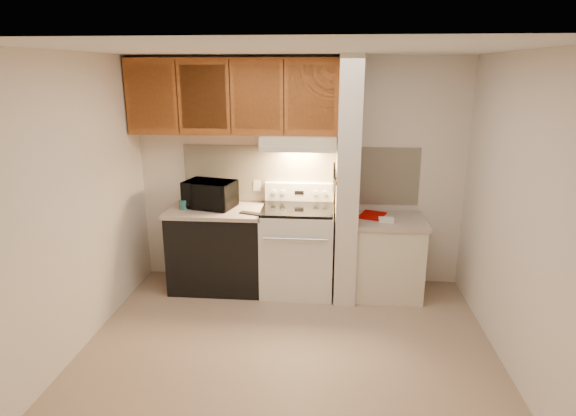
# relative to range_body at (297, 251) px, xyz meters

# --- Properties ---
(floor) EXTENTS (3.60, 3.60, 0.00)m
(floor) POSITION_rel_range_body_xyz_m (0.00, -1.16, -0.46)
(floor) COLOR tan
(floor) RESTS_ON ground
(ceiling) EXTENTS (3.60, 3.60, 0.00)m
(ceiling) POSITION_rel_range_body_xyz_m (0.00, -1.16, 2.04)
(ceiling) COLOR white
(ceiling) RESTS_ON wall_back
(wall_back) EXTENTS (3.60, 2.50, 0.02)m
(wall_back) POSITION_rel_range_body_xyz_m (0.00, 0.34, 0.79)
(wall_back) COLOR silver
(wall_back) RESTS_ON floor
(wall_left) EXTENTS (0.02, 3.00, 2.50)m
(wall_left) POSITION_rel_range_body_xyz_m (-1.80, -1.16, 0.79)
(wall_left) COLOR silver
(wall_left) RESTS_ON floor
(wall_right) EXTENTS (0.02, 3.00, 2.50)m
(wall_right) POSITION_rel_range_body_xyz_m (1.80, -1.16, 0.79)
(wall_right) COLOR silver
(wall_right) RESTS_ON floor
(backsplash) EXTENTS (2.60, 0.02, 0.63)m
(backsplash) POSITION_rel_range_body_xyz_m (0.00, 0.33, 0.78)
(backsplash) COLOR beige
(backsplash) RESTS_ON wall_back
(range_body) EXTENTS (0.76, 0.65, 0.92)m
(range_body) POSITION_rel_range_body_xyz_m (0.00, 0.00, 0.00)
(range_body) COLOR silver
(range_body) RESTS_ON floor
(oven_window) EXTENTS (0.50, 0.01, 0.30)m
(oven_window) POSITION_rel_range_body_xyz_m (0.00, -0.32, 0.04)
(oven_window) COLOR black
(oven_window) RESTS_ON range_body
(oven_handle) EXTENTS (0.65, 0.02, 0.02)m
(oven_handle) POSITION_rel_range_body_xyz_m (0.00, -0.35, 0.26)
(oven_handle) COLOR silver
(oven_handle) RESTS_ON range_body
(cooktop) EXTENTS (0.74, 0.64, 0.03)m
(cooktop) POSITION_rel_range_body_xyz_m (0.00, 0.00, 0.48)
(cooktop) COLOR black
(cooktop) RESTS_ON range_body
(range_backguard) EXTENTS (0.76, 0.08, 0.20)m
(range_backguard) POSITION_rel_range_body_xyz_m (0.00, 0.28, 0.59)
(range_backguard) COLOR silver
(range_backguard) RESTS_ON range_body
(range_display) EXTENTS (0.10, 0.01, 0.04)m
(range_display) POSITION_rel_range_body_xyz_m (0.00, 0.24, 0.59)
(range_display) COLOR black
(range_display) RESTS_ON range_backguard
(range_knob_left_outer) EXTENTS (0.05, 0.02, 0.05)m
(range_knob_left_outer) POSITION_rel_range_body_xyz_m (-0.28, 0.24, 0.59)
(range_knob_left_outer) COLOR silver
(range_knob_left_outer) RESTS_ON range_backguard
(range_knob_left_inner) EXTENTS (0.05, 0.02, 0.05)m
(range_knob_left_inner) POSITION_rel_range_body_xyz_m (-0.18, 0.24, 0.59)
(range_knob_left_inner) COLOR silver
(range_knob_left_inner) RESTS_ON range_backguard
(range_knob_right_inner) EXTENTS (0.05, 0.02, 0.05)m
(range_knob_right_inner) POSITION_rel_range_body_xyz_m (0.18, 0.24, 0.59)
(range_knob_right_inner) COLOR silver
(range_knob_right_inner) RESTS_ON range_backguard
(range_knob_right_outer) EXTENTS (0.05, 0.02, 0.05)m
(range_knob_right_outer) POSITION_rel_range_body_xyz_m (0.28, 0.24, 0.59)
(range_knob_right_outer) COLOR silver
(range_knob_right_outer) RESTS_ON range_backguard
(dishwasher_front) EXTENTS (1.00, 0.63, 0.87)m
(dishwasher_front) POSITION_rel_range_body_xyz_m (-0.88, 0.01, -0.03)
(dishwasher_front) COLOR black
(dishwasher_front) RESTS_ON floor
(left_countertop) EXTENTS (1.04, 0.67, 0.04)m
(left_countertop) POSITION_rel_range_body_xyz_m (-0.88, 0.01, 0.43)
(left_countertop) COLOR #B5A193
(left_countertop) RESTS_ON dishwasher_front
(spoon_rest) EXTENTS (0.24, 0.15, 0.02)m
(spoon_rest) POSITION_rel_range_body_xyz_m (-0.48, -0.15, 0.46)
(spoon_rest) COLOR black
(spoon_rest) RESTS_ON left_countertop
(teal_jar) EXTENTS (0.09, 0.09, 0.10)m
(teal_jar) POSITION_rel_range_body_xyz_m (-1.23, -0.03, 0.50)
(teal_jar) COLOR #256560
(teal_jar) RESTS_ON left_countertop
(outlet) EXTENTS (0.08, 0.01, 0.12)m
(outlet) POSITION_rel_range_body_xyz_m (-0.48, 0.32, 0.64)
(outlet) COLOR beige
(outlet) RESTS_ON backsplash
(microwave) EXTENTS (0.59, 0.47, 0.29)m
(microwave) POSITION_rel_range_body_xyz_m (-0.96, 0.07, 0.60)
(microwave) COLOR black
(microwave) RESTS_ON left_countertop
(partition_pillar) EXTENTS (0.22, 0.70, 2.50)m
(partition_pillar) POSITION_rel_range_body_xyz_m (0.51, -0.01, 0.79)
(partition_pillar) COLOR beige
(partition_pillar) RESTS_ON floor
(pillar_trim) EXTENTS (0.01, 0.70, 0.04)m
(pillar_trim) POSITION_rel_range_body_xyz_m (0.39, -0.01, 0.84)
(pillar_trim) COLOR #964F20
(pillar_trim) RESTS_ON partition_pillar
(knife_strip) EXTENTS (0.02, 0.42, 0.04)m
(knife_strip) POSITION_rel_range_body_xyz_m (0.39, -0.06, 0.86)
(knife_strip) COLOR black
(knife_strip) RESTS_ON partition_pillar
(knife_blade_a) EXTENTS (0.01, 0.03, 0.16)m
(knife_blade_a) POSITION_rel_range_body_xyz_m (0.38, -0.22, 0.76)
(knife_blade_a) COLOR silver
(knife_blade_a) RESTS_ON knife_strip
(knife_handle_a) EXTENTS (0.02, 0.02, 0.10)m
(knife_handle_a) POSITION_rel_range_body_xyz_m (0.38, -0.21, 0.91)
(knife_handle_a) COLOR black
(knife_handle_a) RESTS_ON knife_strip
(knife_blade_b) EXTENTS (0.01, 0.04, 0.18)m
(knife_blade_b) POSITION_rel_range_body_xyz_m (0.38, -0.14, 0.75)
(knife_blade_b) COLOR silver
(knife_blade_b) RESTS_ON knife_strip
(knife_handle_b) EXTENTS (0.02, 0.02, 0.10)m
(knife_handle_b) POSITION_rel_range_body_xyz_m (0.38, -0.13, 0.91)
(knife_handle_b) COLOR black
(knife_handle_b) RESTS_ON knife_strip
(knife_blade_c) EXTENTS (0.01, 0.04, 0.20)m
(knife_blade_c) POSITION_rel_range_body_xyz_m (0.38, -0.06, 0.74)
(knife_blade_c) COLOR silver
(knife_blade_c) RESTS_ON knife_strip
(knife_handle_c) EXTENTS (0.02, 0.02, 0.10)m
(knife_handle_c) POSITION_rel_range_body_xyz_m (0.38, -0.05, 0.91)
(knife_handle_c) COLOR black
(knife_handle_c) RESTS_ON knife_strip
(knife_blade_d) EXTENTS (0.01, 0.04, 0.16)m
(knife_blade_d) POSITION_rel_range_body_xyz_m (0.38, 0.02, 0.76)
(knife_blade_d) COLOR silver
(knife_blade_d) RESTS_ON knife_strip
(knife_handle_d) EXTENTS (0.02, 0.02, 0.10)m
(knife_handle_d) POSITION_rel_range_body_xyz_m (0.38, 0.04, 0.91)
(knife_handle_d) COLOR black
(knife_handle_d) RESTS_ON knife_strip
(knife_blade_e) EXTENTS (0.01, 0.04, 0.18)m
(knife_blade_e) POSITION_rel_range_body_xyz_m (0.38, 0.10, 0.75)
(knife_blade_e) COLOR silver
(knife_blade_e) RESTS_ON knife_strip
(knife_handle_e) EXTENTS (0.02, 0.02, 0.10)m
(knife_handle_e) POSITION_rel_range_body_xyz_m (0.38, 0.11, 0.91)
(knife_handle_e) COLOR black
(knife_handle_e) RESTS_ON knife_strip
(oven_mitt) EXTENTS (0.03, 0.10, 0.23)m
(oven_mitt) POSITION_rel_range_body_xyz_m (0.38, 0.17, 0.75)
(oven_mitt) COLOR slate
(oven_mitt) RESTS_ON partition_pillar
(right_cab_base) EXTENTS (0.70, 0.60, 0.81)m
(right_cab_base) POSITION_rel_range_body_xyz_m (0.97, -0.01, -0.06)
(right_cab_base) COLOR beige
(right_cab_base) RESTS_ON floor
(right_countertop) EXTENTS (0.74, 0.64, 0.04)m
(right_countertop) POSITION_rel_range_body_xyz_m (0.97, -0.01, 0.37)
(right_countertop) COLOR #B5A193
(right_countertop) RESTS_ON right_cab_base
(red_folder) EXTENTS (0.34, 0.39, 0.01)m
(red_folder) POSITION_rel_range_body_xyz_m (0.79, 0.09, 0.40)
(red_folder) COLOR #A00401
(red_folder) RESTS_ON right_countertop
(white_box) EXTENTS (0.15, 0.10, 0.04)m
(white_box) POSITION_rel_range_body_xyz_m (0.92, -0.11, 0.41)
(white_box) COLOR white
(white_box) RESTS_ON right_countertop
(range_hood) EXTENTS (0.78, 0.44, 0.15)m
(range_hood) POSITION_rel_range_body_xyz_m (0.00, 0.12, 1.17)
(range_hood) COLOR beige
(range_hood) RESTS_ON upper_cabinets
(hood_lip) EXTENTS (0.78, 0.04, 0.06)m
(hood_lip) POSITION_rel_range_body_xyz_m (0.00, -0.08, 1.12)
(hood_lip) COLOR beige
(hood_lip) RESTS_ON range_hood
(upper_cabinets) EXTENTS (2.18, 0.33, 0.77)m
(upper_cabinets) POSITION_rel_range_body_xyz_m (-0.69, 0.17, 1.62)
(upper_cabinets) COLOR #964F20
(upper_cabinets) RESTS_ON wall_back
(cab_door_a) EXTENTS (0.46, 0.01, 0.63)m
(cab_door_a) POSITION_rel_range_body_xyz_m (-1.51, 0.01, 1.62)
(cab_door_a) COLOR #964F20
(cab_door_a) RESTS_ON upper_cabinets
(cab_gap_a) EXTENTS (0.01, 0.01, 0.73)m
(cab_gap_a) POSITION_rel_range_body_xyz_m (-1.23, 0.01, 1.62)
(cab_gap_a) COLOR black
(cab_gap_a) RESTS_ON upper_cabinets
(cab_door_b) EXTENTS (0.46, 0.01, 0.63)m
(cab_door_b) POSITION_rel_range_body_xyz_m (-0.96, 0.01, 1.62)
(cab_door_b) COLOR #964F20
(cab_door_b) RESTS_ON upper_cabinets
(cab_gap_b) EXTENTS (0.01, 0.01, 0.73)m
(cab_gap_b) POSITION_rel_range_body_xyz_m (-0.69, 0.01, 1.62)
(cab_gap_b) COLOR black
(cab_gap_b) RESTS_ON upper_cabinets
(cab_door_c) EXTENTS (0.46, 0.01, 0.63)m
(cab_door_c) POSITION_rel_range_body_xyz_m (-0.42, 0.01, 1.62)
(cab_door_c) COLOR #964F20
(cab_door_c) RESTS_ON upper_cabinets
(cab_gap_c) EXTENTS (0.01, 0.01, 0.73)m
(cab_gap_c) POSITION_rel_range_body_xyz_m (-0.14, 0.01, 1.62)
(cab_gap_c) COLOR black
(cab_gap_c) RESTS_ON upper_cabinets
(cab_door_d) EXTENTS (0.46, 0.01, 0.63)m
(cab_door_d) POSITION_rel_range_body_xyz_m (0.13, 0.01, 1.62)
(cab_door_d) COLOR #964F20
(cab_door_d) RESTS_ON upper_cabinets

